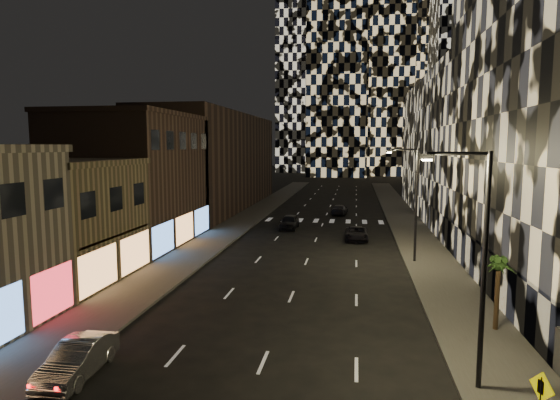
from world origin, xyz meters
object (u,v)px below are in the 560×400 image
(car_dark_rightlane, at_px, (356,234))
(streetlight_far, at_px, (413,196))
(palm_tree, at_px, (498,269))
(streetlight_near, at_px, (478,254))
(car_dark_midlane, at_px, (289,222))
(car_dark_oncoming, at_px, (340,210))
(car_silver_parked, at_px, (78,359))

(car_dark_rightlane, bearing_deg, streetlight_far, -64.28)
(palm_tree, bearing_deg, streetlight_near, -112.52)
(car_dark_midlane, relative_size, palm_tree, 1.24)
(car_dark_oncoming, height_order, car_dark_rightlane, car_dark_oncoming)
(streetlight_near, xyz_separation_m, palm_tree, (2.56, 6.17, -2.12))
(streetlight_near, relative_size, car_dark_midlane, 1.94)
(palm_tree, bearing_deg, streetlight_far, 100.47)
(streetlight_far, height_order, car_dark_oncoming, streetlight_far)
(car_dark_midlane, height_order, car_dark_rightlane, car_dark_midlane)
(streetlight_far, bearing_deg, palm_tree, -79.53)
(streetlight_far, distance_m, palm_tree, 14.23)
(car_dark_midlane, height_order, palm_tree, palm_tree)
(car_silver_parked, xyz_separation_m, car_dark_oncoming, (8.92, 47.09, -0.05))
(streetlight_far, xyz_separation_m, car_dark_midlane, (-11.85, 13.72, -4.56))
(streetlight_near, bearing_deg, palm_tree, 67.48)
(streetlight_far, bearing_deg, streetlight_near, -90.00)
(car_silver_parked, distance_m, car_dark_rightlane, 31.85)
(car_silver_parked, bearing_deg, car_dark_oncoming, 76.32)
(streetlight_far, bearing_deg, car_dark_rightlane, 117.35)
(car_silver_parked, relative_size, car_dark_midlane, 0.95)
(car_dark_oncoming, height_order, palm_tree, palm_tree)
(streetlight_far, relative_size, car_silver_parked, 2.04)
(car_dark_rightlane, bearing_deg, streetlight_near, -82.92)
(car_dark_midlane, bearing_deg, car_dark_oncoming, 67.89)
(car_dark_oncoming, xyz_separation_m, car_dark_rightlane, (2.28, -17.28, -0.02))
(streetlight_far, height_order, car_silver_parked, streetlight_far)
(car_dark_oncoming, distance_m, palm_tree, 40.67)
(car_dark_rightlane, height_order, palm_tree, palm_tree)
(car_dark_midlane, relative_size, car_dark_oncoming, 1.00)
(streetlight_near, distance_m, palm_tree, 7.00)
(car_dark_midlane, height_order, car_dark_oncoming, car_dark_midlane)
(car_silver_parked, xyz_separation_m, palm_tree, (18.11, 7.56, 2.51))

